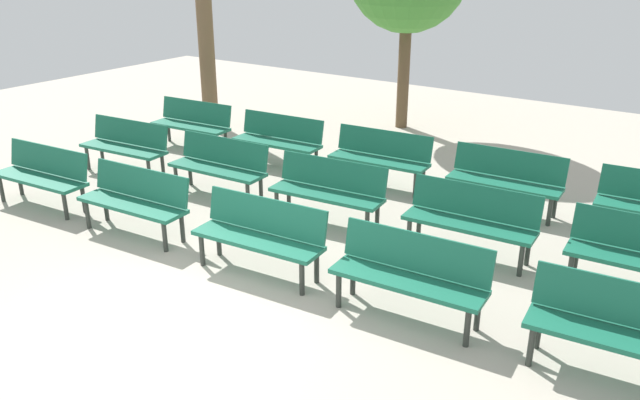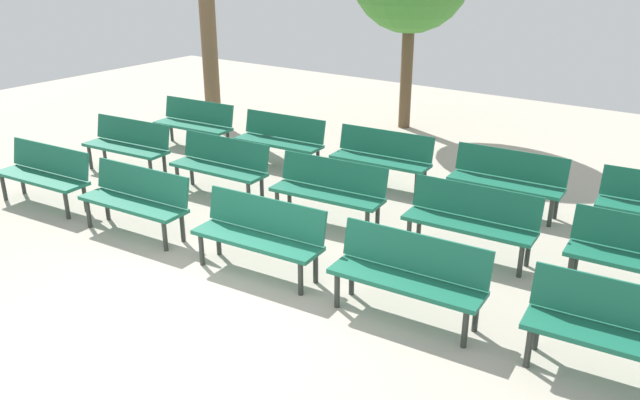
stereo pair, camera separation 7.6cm
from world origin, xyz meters
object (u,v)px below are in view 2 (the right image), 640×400
at_px(bench_r2_c2, 382,155).
at_px(bench_r0_c2, 260,232).
at_px(bench_r0_c3, 409,272).
at_px(bench_r1_c0, 128,143).
at_px(bench_r0_c4, 622,328).
at_px(bench_r2_c0, 195,121).
at_px(bench_r0_c0, 45,172).
at_px(tree_0, 210,51).
at_px(bench_r1_c3, 471,218).
at_px(bench_r0_c1, 136,197).
at_px(bench_r1_c2, 329,188).
at_px(bench_r2_c3, 507,178).
at_px(bench_r1_c1, 221,163).
at_px(bench_r2_c1, 281,137).

bearing_deg(bench_r2_c2, bench_r0_c2, -89.26).
distance_m(bench_r0_c3, bench_r1_c0, 6.14).
height_order(bench_r0_c2, bench_r1_c0, same).
distance_m(bench_r0_c3, bench_r0_c4, 1.99).
distance_m(bench_r0_c4, bench_r2_c2, 5.16).
bearing_deg(bench_r2_c0, bench_r0_c0, -89.64).
height_order(bench_r0_c4, bench_r1_c0, same).
relative_size(bench_r0_c3, tree_0, 0.52).
distance_m(bench_r1_c3, bench_r2_c0, 6.19).
bearing_deg(tree_0, bench_r0_c3, -32.07).
bearing_deg(bench_r0_c1, bench_r1_c2, 38.74).
bearing_deg(bench_r1_c2, bench_r0_c3, -42.39).
relative_size(bench_r1_c0, bench_r2_c3, 1.01).
distance_m(bench_r0_c3, tree_0, 8.28).
relative_size(bench_r0_c3, bench_r1_c3, 1.00).
bearing_deg(bench_r0_c3, bench_r1_c1, 155.97).
distance_m(bench_r0_c3, bench_r2_c0, 6.79).
bearing_deg(bench_r1_c3, bench_r2_c0, 164.10).
height_order(bench_r2_c0, bench_r2_c3, same).
bearing_deg(bench_r2_c1, bench_r1_c0, -141.74).
bearing_deg(bench_r1_c3, bench_r0_c2, -139.24).
height_order(bench_r0_c0, bench_r1_c0, same).
relative_size(bench_r0_c0, bench_r0_c3, 1.00).
distance_m(bench_r0_c1, bench_r0_c4, 5.91).
distance_m(bench_r0_c0, bench_r2_c2, 5.07).
relative_size(bench_r0_c1, bench_r2_c1, 1.00).
xyz_separation_m(bench_r1_c0, bench_r2_c2, (3.82, 1.87, 0.00)).
bearing_deg(bench_r0_c0, bench_r0_c2, -1.89).
relative_size(bench_r0_c2, bench_r2_c0, 1.00).
bearing_deg(bench_r1_c1, bench_r1_c3, 0.15).
relative_size(bench_r1_c2, tree_0, 0.53).
bearing_deg(bench_r1_c1, bench_r0_c2, -39.94).
relative_size(bench_r1_c1, bench_r2_c1, 1.00).
distance_m(bench_r1_c0, bench_r2_c0, 1.65).
xyz_separation_m(bench_r1_c2, bench_r2_c2, (-0.14, 1.68, 0.00)).
xyz_separation_m(bench_r0_c0, bench_r1_c0, (-0.18, 1.66, 0.00)).
xyz_separation_m(bench_r0_c2, bench_r0_c4, (3.85, 0.27, 0.00)).
xyz_separation_m(bench_r0_c2, bench_r2_c1, (-2.23, 3.19, 0.00)).
xyz_separation_m(bench_r1_c0, bench_r2_c3, (5.80, 1.99, 0.00)).
distance_m(bench_r1_c2, bench_r2_c1, 2.58).
relative_size(bench_r0_c2, tree_0, 0.53).
height_order(bench_r0_c4, bench_r1_c2, same).
bearing_deg(tree_0, bench_r2_c1, -24.36).
bearing_deg(bench_r1_c3, bench_r0_c3, -92.44).
height_order(bench_r0_c2, bench_r1_c1, same).
distance_m(bench_r2_c0, bench_r2_c1, 2.00).
xyz_separation_m(bench_r0_c1, bench_r0_c4, (5.89, 0.38, 0.00)).
bearing_deg(bench_r0_c1, bench_r2_c0, 120.07).
relative_size(bench_r0_c1, bench_r1_c0, 1.00).
distance_m(bench_r0_c2, bench_r1_c3, 2.57).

